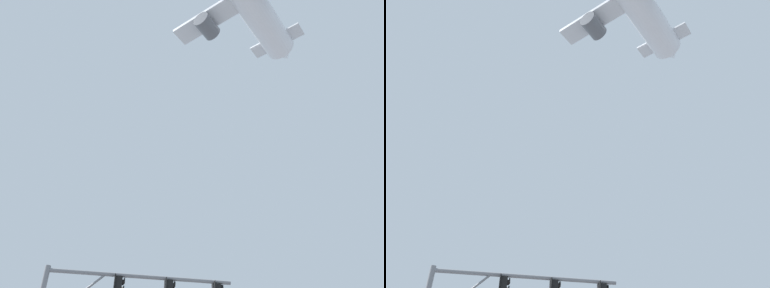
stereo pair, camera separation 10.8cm
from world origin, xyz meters
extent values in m
cylinder|color=slate|center=(-1.16, 7.49, 5.82)|extent=(6.82, 1.46, 0.15)
cylinder|color=black|center=(1.69, 8.04, 5.80)|extent=(0.05, 0.05, 0.12)
cylinder|color=black|center=(1.90, 8.08, 5.62)|extent=(0.08, 0.21, 0.21)
cylinder|color=black|center=(-0.18, 7.68, 5.80)|extent=(0.05, 0.05, 0.12)
sphere|color=black|center=(-0.03, 7.70, 5.56)|extent=(0.20, 0.20, 0.20)
cylinder|color=black|center=(0.03, 7.72, 5.62)|extent=(0.08, 0.21, 0.21)
cylinder|color=black|center=(-2.04, 7.32, 5.80)|extent=(0.05, 0.05, 0.12)
sphere|color=black|center=(-1.90, 7.34, 5.56)|extent=(0.20, 0.20, 0.20)
cylinder|color=black|center=(-1.84, 7.36, 5.62)|extent=(0.08, 0.21, 0.21)
cone|color=white|center=(16.33, 30.71, 47.20)|extent=(4.45, 4.31, 3.59)
cylinder|color=#595B60|center=(3.66, 24.97, 45.30)|extent=(3.84, 3.96, 2.38)
cube|color=navy|center=(14.60, 28.55, 49.58)|extent=(2.56, 3.08, 5.02)
cube|color=silver|center=(14.76, 28.75, 47.60)|extent=(7.66, 6.82, 0.26)
camera|label=1|loc=(-0.05, -6.76, 1.68)|focal=34.51mm
camera|label=2|loc=(0.06, -6.77, 1.68)|focal=34.51mm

